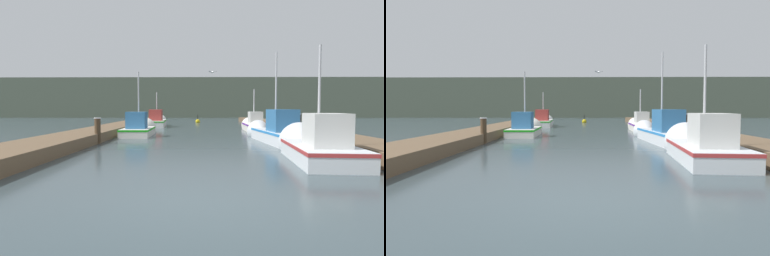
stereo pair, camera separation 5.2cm
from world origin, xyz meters
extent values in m
plane|color=#38474C|center=(0.00, 0.00, 0.00)|extent=(200.00, 200.00, 0.00)
cube|color=brown|center=(-5.90, 16.00, 0.23)|extent=(2.22, 40.00, 0.47)
cube|color=brown|center=(5.90, 16.00, 0.23)|extent=(2.22, 40.00, 0.47)
cube|color=#4C5647|center=(0.00, 57.47, 3.28)|extent=(120.00, 16.00, 6.55)
cube|color=silver|center=(3.63, 4.73, 0.27)|extent=(2.06, 4.27, 0.54)
cube|color=#AF3232|center=(3.63, 4.73, 0.48)|extent=(2.09, 4.31, 0.10)
cone|color=silver|center=(3.82, 7.29, 0.27)|extent=(1.72, 1.12, 1.65)
cube|color=silver|center=(3.59, 4.21, 1.02)|extent=(1.17, 1.62, 0.97)
cylinder|color=#B2B2B7|center=(3.65, 5.04, 2.09)|extent=(0.08, 0.08, 3.10)
cube|color=silver|center=(3.64, 10.51, 0.29)|extent=(1.75, 5.08, 0.58)
cube|color=#277DCC|center=(3.64, 10.51, 0.52)|extent=(1.78, 5.11, 0.10)
cone|color=silver|center=(3.41, 13.63, 0.29)|extent=(1.40, 1.36, 1.31)
cube|color=#2D6699|center=(3.69, 9.88, 1.09)|extent=(1.20, 1.68, 1.02)
cylinder|color=#B2B2B7|center=(3.61, 10.88, 2.46)|extent=(0.08, 0.08, 3.77)
cube|color=silver|center=(-3.70, 14.16, 0.24)|extent=(1.66, 3.80, 0.48)
cube|color=#1AA917|center=(-3.70, 14.16, 0.42)|extent=(1.69, 3.83, 0.10)
cone|color=silver|center=(-3.74, 16.53, 0.24)|extent=(1.53, 0.99, 1.52)
cube|color=#2D6699|center=(-3.69, 13.69, 0.95)|extent=(1.11, 1.24, 0.95)
cylinder|color=#B2B2B7|center=(-3.70, 14.45, 2.13)|extent=(0.08, 0.08, 3.31)
cube|color=silver|center=(3.89, 18.88, 0.26)|extent=(1.43, 3.65, 0.52)
cube|color=#581B96|center=(3.89, 18.88, 0.46)|extent=(1.46, 3.68, 0.10)
cone|color=silver|center=(3.94, 21.13, 0.26)|extent=(1.30, 0.90, 1.29)
cube|color=silver|center=(3.88, 18.43, 0.95)|extent=(0.91, 1.48, 0.86)
cylinder|color=#B2B2B7|center=(3.90, 19.16, 1.76)|extent=(0.08, 0.08, 2.48)
cube|color=silver|center=(-3.82, 24.05, 0.28)|extent=(1.74, 5.23, 0.57)
cube|color=green|center=(-3.82, 24.05, 0.51)|extent=(1.78, 5.26, 0.10)
cone|color=silver|center=(-3.97, 27.29, 0.28)|extent=(1.49, 1.39, 1.43)
cube|color=#99332D|center=(-3.79, 23.40, 1.04)|extent=(1.13, 1.86, 0.94)
cylinder|color=#B2B2B7|center=(-3.83, 24.44, 1.79)|extent=(0.08, 0.08, 2.45)
cylinder|color=#473523|center=(-4.83, 9.89, 0.58)|extent=(0.28, 0.28, 1.17)
cylinder|color=silver|center=(-4.83, 9.89, 1.19)|extent=(0.32, 0.32, 0.04)
cylinder|color=#473523|center=(4.70, 10.76, 0.67)|extent=(0.22, 0.22, 1.35)
cylinder|color=silver|center=(4.70, 10.76, 1.37)|extent=(0.26, 0.26, 0.04)
cylinder|color=#473523|center=(4.69, 17.86, 0.55)|extent=(0.28, 0.28, 1.10)
cylinder|color=silver|center=(4.69, 17.86, 1.12)|extent=(0.33, 0.33, 0.04)
sphere|color=gold|center=(-0.20, 31.71, 0.14)|extent=(0.51, 0.51, 0.51)
cylinder|color=black|center=(-0.20, 31.71, 0.64)|extent=(0.06, 0.06, 0.50)
ellipsoid|color=white|center=(0.68, 14.67, 3.78)|extent=(0.26, 0.31, 0.12)
cube|color=gray|center=(0.79, 14.74, 3.80)|extent=(0.30, 0.24, 0.07)
cube|color=gray|center=(0.56, 14.60, 3.80)|extent=(0.30, 0.24, 0.07)
camera|label=1|loc=(-0.17, -5.84, 1.68)|focal=32.00mm
camera|label=2|loc=(-0.12, -5.84, 1.68)|focal=32.00mm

